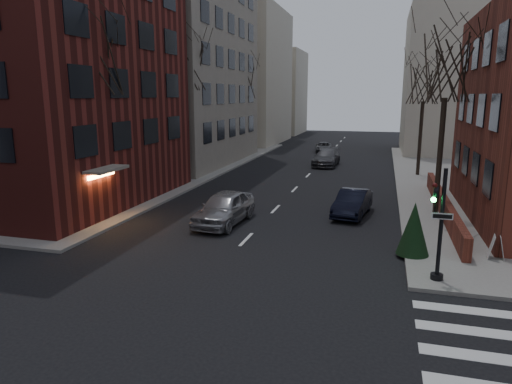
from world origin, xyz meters
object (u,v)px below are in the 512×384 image
at_px(tree_left_c, 242,81).
at_px(parked_sedan, 352,203).
at_px(tree_left_b, 188,64).
at_px(car_lane_silver, 224,208).
at_px(streetlamp_near, 175,129).
at_px(sandwich_board, 497,247).
at_px(streetlamp_far, 253,117).
at_px(tree_left_a, 94,58).
at_px(evergreen_shrub, 414,229).
at_px(traffic_signal, 439,232).
at_px(car_lane_far, 324,147).
at_px(tree_right_b, 424,82).
at_px(tree_right_a, 447,66).
at_px(car_lane_gray, 326,158).

distance_m(tree_left_c, parked_sedan, 26.89).
distance_m(tree_left_b, car_lane_silver, 15.82).
bearing_deg(streetlamp_near, sandwich_board, -28.44).
bearing_deg(streetlamp_far, sandwich_board, -58.17).
distance_m(tree_left_a, evergreen_shrub, 17.82).
bearing_deg(streetlamp_near, evergreen_shrub, -34.05).
height_order(traffic_signal, sandwich_board, traffic_signal).
bearing_deg(car_lane_far, streetlamp_far, -156.20).
relative_size(traffic_signal, evergreen_shrub, 1.82).
height_order(tree_right_b, streetlamp_far, tree_right_b).
distance_m(tree_right_a, evergreen_shrub, 9.49).
distance_m(tree_left_b, tree_right_b, 18.64).
height_order(streetlamp_near, evergreen_shrub, streetlamp_near).
xyz_separation_m(traffic_signal, tree_left_b, (-16.74, 17.01, 7.00)).
height_order(tree_right_b, streetlamp_near, tree_right_b).
xyz_separation_m(tree_right_a, streetlamp_near, (-17.00, 4.00, -3.79)).
xyz_separation_m(traffic_signal, tree_left_c, (-16.74, 31.01, 6.12)).
distance_m(car_lane_gray, sandwich_board, 25.82).
bearing_deg(car_lane_gray, streetlamp_near, -121.04).
distance_m(tree_left_a, tree_right_a, 18.05).
distance_m(traffic_signal, car_lane_far, 38.54).
relative_size(streetlamp_near, car_lane_silver, 1.27).
bearing_deg(car_lane_far, tree_right_a, -78.91).
height_order(tree_left_c, parked_sedan, tree_left_c).
relative_size(tree_left_a, parked_sedan, 2.38).
xyz_separation_m(car_lane_silver, car_lane_gray, (2.68, 21.52, -0.07)).
bearing_deg(car_lane_far, car_lane_silver, -99.43).
distance_m(tree_left_c, evergreen_shrub, 33.41).
relative_size(car_lane_gray, car_lane_far, 1.29).
bearing_deg(tree_right_a, streetlamp_far, 125.31).
distance_m(tree_left_b, sandwich_board, 25.31).
xyz_separation_m(car_lane_far, sandwich_board, (11.30, -34.63, 0.07)).
bearing_deg(tree_left_b, car_lane_far, 68.69).
bearing_deg(streetlamp_near, car_lane_far, 73.20).
bearing_deg(tree_left_c, evergreen_shrub, -60.51).
distance_m(streetlamp_near, car_lane_gray, 16.84).
height_order(tree_right_a, streetlamp_near, tree_right_a).
bearing_deg(evergreen_shrub, parked_sedan, 114.58).
bearing_deg(streetlamp_near, traffic_signal, -38.87).
xyz_separation_m(tree_left_c, car_lane_far, (8.00, 6.50, -7.46)).
bearing_deg(sandwich_board, streetlamp_far, 129.30).
height_order(tree_left_c, streetlamp_far, tree_left_c).
distance_m(parked_sedan, sandwich_board, 8.45).
relative_size(tree_right_b, streetlamp_near, 1.46).
relative_size(tree_left_a, tree_right_a, 1.06).
distance_m(streetlamp_near, evergreen_shrub, 18.94).
relative_size(tree_right_a, tree_right_b, 1.06).
relative_size(tree_left_a, car_lane_far, 2.50).
bearing_deg(streetlamp_near, tree_right_b, 30.47).
height_order(streetlamp_far, car_lane_silver, streetlamp_far).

